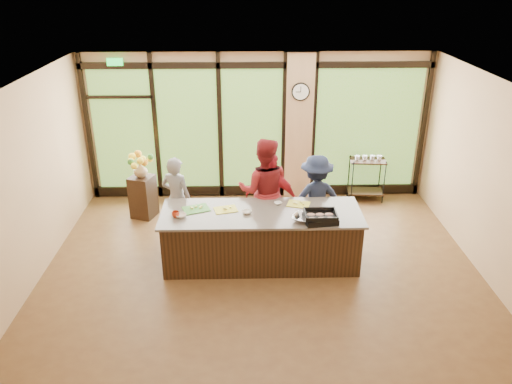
{
  "coord_description": "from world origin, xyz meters",
  "views": [
    {
      "loc": [
        -0.25,
        -6.78,
        4.49
      ],
      "look_at": [
        -0.08,
        0.4,
        1.23
      ],
      "focal_mm": 35.0,
      "sensor_mm": 36.0,
      "label": 1
    }
  ],
  "objects_px": {
    "cook_left": "(177,199)",
    "roasting_pan": "(320,219)",
    "cook_right": "(316,198)",
    "flower_stand": "(143,196)",
    "bar_cart": "(367,173)",
    "island_base": "(261,238)"
  },
  "relations": [
    {
      "from": "cook_left",
      "to": "roasting_pan",
      "type": "relative_size",
      "value": 3.15
    },
    {
      "from": "cook_left",
      "to": "roasting_pan",
      "type": "distance_m",
      "value": 2.63
    },
    {
      "from": "cook_left",
      "to": "roasting_pan",
      "type": "bearing_deg",
      "value": 176.33
    },
    {
      "from": "cook_right",
      "to": "flower_stand",
      "type": "distance_m",
      "value": 3.37
    },
    {
      "from": "cook_right",
      "to": "bar_cart",
      "type": "relative_size",
      "value": 1.6
    },
    {
      "from": "island_base",
      "to": "cook_right",
      "type": "distance_m",
      "value": 1.31
    },
    {
      "from": "cook_right",
      "to": "bar_cart",
      "type": "xyz_separation_m",
      "value": [
        1.28,
        1.58,
        -0.2
      ]
    },
    {
      "from": "cook_right",
      "to": "roasting_pan",
      "type": "relative_size",
      "value": 3.21
    },
    {
      "from": "island_base",
      "to": "flower_stand",
      "type": "relative_size",
      "value": 3.72
    },
    {
      "from": "island_base",
      "to": "bar_cart",
      "type": "distance_m",
      "value": 3.28
    },
    {
      "from": "cook_right",
      "to": "flower_stand",
      "type": "relative_size",
      "value": 1.88
    },
    {
      "from": "flower_stand",
      "to": "island_base",
      "type": "bearing_deg",
      "value": -17.87
    },
    {
      "from": "roasting_pan",
      "to": "island_base",
      "type": "bearing_deg",
      "value": 151.07
    },
    {
      "from": "island_base",
      "to": "roasting_pan",
      "type": "xyz_separation_m",
      "value": [
        0.89,
        -0.34,
        0.52
      ]
    },
    {
      "from": "bar_cart",
      "to": "cook_right",
      "type": "bearing_deg",
      "value": -123.98
    },
    {
      "from": "flower_stand",
      "to": "bar_cart",
      "type": "bearing_deg",
      "value": 28.09
    },
    {
      "from": "bar_cart",
      "to": "flower_stand",
      "type": "bearing_deg",
      "value": -166.9
    },
    {
      "from": "island_base",
      "to": "roasting_pan",
      "type": "distance_m",
      "value": 1.09
    },
    {
      "from": "cook_right",
      "to": "roasting_pan",
      "type": "bearing_deg",
      "value": 75.74
    },
    {
      "from": "cook_left",
      "to": "roasting_pan",
      "type": "height_order",
      "value": "cook_left"
    },
    {
      "from": "cook_left",
      "to": "bar_cart",
      "type": "distance_m",
      "value": 4.01
    },
    {
      "from": "flower_stand",
      "to": "cook_left",
      "type": "bearing_deg",
      "value": -28.45
    }
  ]
}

